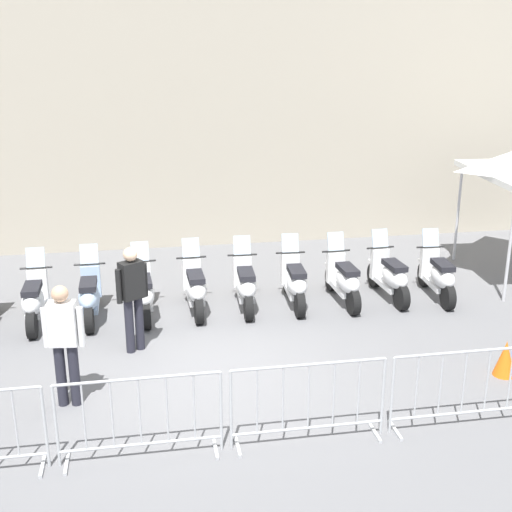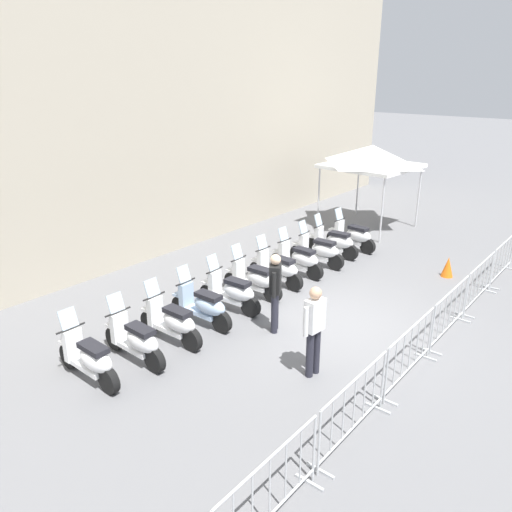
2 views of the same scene
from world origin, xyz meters
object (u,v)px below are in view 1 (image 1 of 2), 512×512
Objects in this scene: motorcycle_3 at (90,296)px; barrier_segment_2 at (140,419)px; barrier_segment_3 at (308,404)px; motorcycle_10 at (438,276)px; motorcycle_6 at (245,285)px; motorcycle_4 at (143,293)px; motorcycle_9 at (390,277)px; barrier_segment_4 at (463,389)px; motorcycle_8 at (344,281)px; motorcycle_5 at (195,288)px; motorcycle_7 at (295,283)px; traffic_cone at (505,358)px; motorcycle_2 at (35,301)px; officer_mid_plaza at (133,293)px; officer_near_row_end at (64,339)px.

barrier_segment_2 is (1.16, -4.23, 0.07)m from motorcycle_3.
motorcycle_10 is at bearing 53.67° from barrier_segment_3.
motorcycle_6 is at bearing 95.44° from barrier_segment_3.
motorcycle_4 and motorcycle_9 have the same top height.
motorcycle_10 is at bearing 73.61° from barrier_segment_4.
motorcycle_5 is at bearing -177.37° from motorcycle_8.
barrier_segment_4 is at bearing -94.54° from motorcycle_9.
motorcycle_6 reaches higher than barrier_segment_3.
motorcycle_5 and motorcycle_8 have the same top height.
motorcycle_8 is 1.85m from motorcycle_10.
motorcycle_9 is (5.55, 0.47, 0.00)m from motorcycle_3.
motorcycle_7 is (3.69, 0.32, 0.00)m from motorcycle_3.
traffic_cone is (3.20, 1.40, -0.25)m from barrier_segment_3.
motorcycle_2 is 2.79m from motorcycle_5.
motorcycle_3 is 1.00× the size of officer_mid_plaza.
motorcycle_4 is (0.93, 0.06, 0.00)m from motorcycle_3.
officer_mid_plaza is (-1.90, -1.57, 0.53)m from motorcycle_6.
barrier_segment_4 is at bearing -82.34° from motorcycle_8.
motorcycle_5 is 4.49m from barrier_segment_2.
motorcycle_2 is 7.21m from barrier_segment_4.
motorcycle_5 and motorcycle_6 have the same top height.
motorcycle_5 is 0.89× the size of barrier_segment_2.
motorcycle_5 is at bearing 147.48° from traffic_cone.
motorcycle_2 is at bearing 136.02° from barrier_segment_3.
motorcycle_9 is at bearing 4.23° from motorcycle_6.
motorcycle_3 is 1.00× the size of officer_near_row_end.
officer_mid_plaza reaches higher than barrier_segment_4.
motorcycle_4 is at bearing -176.50° from motorcycle_10.
motorcycle_6 is (1.84, 0.20, 0.00)m from motorcycle_4.
motorcycle_8 is (2.78, 0.13, 0.00)m from motorcycle_5.
motorcycle_2 is 7.74m from traffic_cone.
motorcycle_5 is at bearing -176.40° from motorcycle_6.
motorcycle_7 is at bearing -178.93° from motorcycle_8.
motorcycle_8 is at bearing -177.84° from motorcycle_10.
motorcycle_7 is 0.89× the size of barrier_segment_2.
motorcycle_5 is at bearing 6.74° from motorcycle_2.
barrier_segment_4 is 1.12× the size of officer_mid_plaza.
motorcycle_7 is at bearing 29.84° from officer_mid_plaza.
barrier_segment_3 and barrier_segment_4 have the same top height.
motorcycle_10 is (0.93, -0.07, 0.00)m from motorcycle_9.
motorcycle_4 is at bearing -173.79° from motorcycle_6.
motorcycle_5 is 1.00× the size of motorcycle_9.
motorcycle_6 is 0.89× the size of barrier_segment_2.
motorcycle_8 is 5.59m from officer_near_row_end.
traffic_cone is (-0.10, -3.09, -0.18)m from motorcycle_10.
motorcycle_3 is 2.78m from motorcycle_6.
motorcycle_5 is at bearing 60.64° from officer_near_row_end.
motorcycle_3 and motorcycle_10 have the same top height.
motorcycle_2 is at bearing -174.04° from motorcycle_6.
barrier_segment_2 is 1.12× the size of officer_near_row_end.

